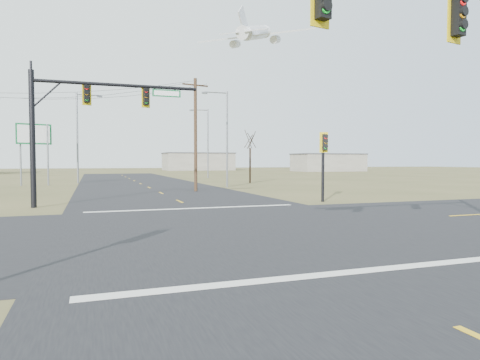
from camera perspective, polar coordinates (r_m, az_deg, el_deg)
name	(u,v)px	position (r m, az deg, el deg)	size (l,w,h in m)	color
ground	(237,228)	(17.42, -0.34, -6.43)	(320.00, 320.00, 0.00)	brown
road_ew	(237,228)	(17.42, -0.34, -6.40)	(160.00, 14.00, 0.02)	black
road_ns	(237,228)	(17.42, -0.34, -6.40)	(14.00, 160.00, 0.02)	black
stop_bar_near	(339,273)	(10.74, 13.02, -12.00)	(12.00, 0.40, 0.01)	silver
stop_bar_far	(195,208)	(24.57, -6.02, -3.76)	(12.00, 0.40, 0.01)	silver
mast_arm_near	(470,52)	(13.27, 28.35, 14.76)	(11.18, 0.50, 7.72)	black
mast_arm_far	(83,111)	(27.59, -20.18, 8.60)	(9.86, 0.56, 7.99)	black
pedestal_signal_ne	(324,151)	(28.91, 11.14, 3.77)	(0.67, 0.59, 4.66)	black
utility_pole_near	(196,133)	(38.44, -5.95, 6.22)	(2.43, 0.64, 10.06)	#442D1D
highway_sign	(34,142)	(52.68, -25.77, 4.53)	(3.52, 1.19, 6.87)	slate
streetlight_a	(225,133)	(44.65, -2.00, 6.22)	(2.78, 0.30, 9.97)	slate
streetlight_b	(206,139)	(69.26, -4.50, 5.42)	(3.08, 0.28, 11.09)	slate
streetlight_c	(79,133)	(56.57, -20.63, 5.93)	(3.11, 0.50, 11.11)	slate
bare_tree_c	(250,139)	(53.21, 1.36, 5.49)	(3.75, 3.75, 6.98)	black
warehouse_mid	(198,162)	(129.93, -5.62, 2.41)	(20.00, 12.00, 5.00)	#9D998B
warehouse_right	(328,163)	(118.02, 11.66, 2.24)	(18.00, 10.00, 4.50)	#9D998B
jet_airliner	(255,33)	(105.37, 1.96, 19.03)	(26.69, 26.80, 13.19)	silver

